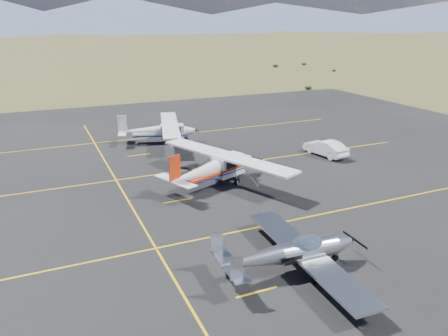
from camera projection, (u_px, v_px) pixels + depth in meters
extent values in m
plane|color=#383D1C|center=(276.00, 243.00, 23.16)|extent=(1600.00, 1600.00, 0.00)
cube|color=black|center=(223.00, 196.00, 29.22)|extent=(72.00, 72.00, 0.02)
cube|color=#BABDC1|center=(306.00, 254.00, 20.57)|extent=(1.91, 9.55, 0.13)
ellipsoid|color=#99BFD8|center=(307.00, 244.00, 20.41)|extent=(1.77, 1.06, 0.86)
cube|color=#BABDC1|center=(229.00, 264.00, 19.12)|extent=(0.86, 3.19, 0.06)
cube|color=#BABDC1|center=(237.00, 269.00, 17.89)|extent=(0.58, 0.09, 1.05)
cube|color=#BABDC1|center=(217.00, 243.00, 19.94)|extent=(0.58, 0.09, 1.05)
cylinder|color=black|center=(335.00, 258.00, 21.35)|extent=(0.36, 0.11, 0.36)
cylinder|color=black|center=(316.00, 279.00, 19.57)|extent=(0.43, 0.13, 0.42)
cylinder|color=black|center=(288.00, 252.00, 21.80)|extent=(0.43, 0.13, 0.42)
cube|color=silver|center=(228.00, 165.00, 31.86)|extent=(2.66, 2.05, 1.45)
cube|color=silver|center=(226.00, 156.00, 31.47)|extent=(6.09, 11.58, 0.15)
cube|color=black|center=(228.00, 161.00, 31.76)|extent=(2.08, 1.84, 0.59)
cube|color=red|center=(215.00, 171.00, 30.94)|extent=(5.46, 3.23, 0.19)
cube|color=red|center=(175.00, 168.00, 28.07)|extent=(0.87, 0.42, 1.72)
cube|color=silver|center=(175.00, 181.00, 28.35)|extent=(2.07, 3.49, 0.06)
cylinder|color=black|center=(241.00, 173.00, 33.12)|extent=(0.40, 0.25, 0.39)
cylinder|color=black|center=(237.00, 181.00, 31.19)|extent=(0.49, 0.31, 0.47)
cylinder|color=black|center=(214.00, 174.00, 32.67)|extent=(0.49, 0.31, 0.47)
cube|color=silver|center=(172.00, 131.00, 41.75)|extent=(2.38, 1.64, 1.33)
cube|color=silver|center=(170.00, 125.00, 41.49)|extent=(4.23, 10.84, 0.14)
cube|color=black|center=(172.00, 129.00, 41.66)|extent=(1.82, 1.53, 0.54)
cube|color=silver|center=(159.00, 133.00, 41.59)|extent=(5.04, 2.36, 0.18)
cube|color=silver|center=(122.00, 124.00, 40.76)|extent=(0.83, 0.28, 1.57)
cube|color=silver|center=(123.00, 132.00, 41.02)|extent=(1.51, 3.23, 0.06)
cylinder|color=black|center=(186.00, 140.00, 42.21)|extent=(0.37, 0.19, 0.35)
cylinder|color=black|center=(170.00, 143.00, 41.00)|extent=(0.45, 0.23, 0.43)
cylinder|color=black|center=(169.00, 137.00, 42.93)|extent=(0.45, 0.23, 0.43)
imported|color=white|center=(326.00, 148.00, 37.68)|extent=(2.13, 4.36, 1.37)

